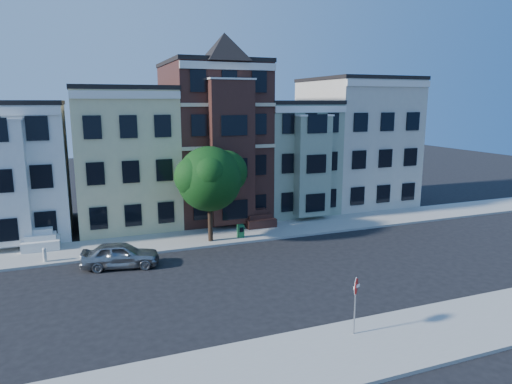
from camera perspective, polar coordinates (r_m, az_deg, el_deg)
name	(u,v)px	position (r m, az deg, el deg)	size (l,w,h in m)	color
ground	(288,274)	(25.23, 4.01, -10.22)	(120.00, 120.00, 0.00)	black
far_sidewalk	(240,234)	(32.22, -2.06, -5.25)	(60.00, 4.00, 0.15)	#9E9B93
near_sidewalk	(377,345)	(18.96, 14.85, -17.98)	(60.00, 4.00, 0.15)	#9E9B93
house_white	(6,170)	(36.36, -28.78, 2.39)	(8.00, 9.00, 9.00)	white
house_yellow	(124,158)	(36.09, -16.17, 4.09)	(7.00, 9.00, 10.00)	beige
house_brown	(213,142)	(37.25, -5.42, 6.23)	(7.00, 9.00, 12.00)	#3A1D18
house_green	(286,157)	(39.65, 3.71, 4.38)	(6.00, 9.00, 9.00)	gray
house_cream	(355,143)	(42.95, 12.29, 6.02)	(8.00, 9.00, 11.00)	beige
street_tree	(209,183)	(29.64, -5.84, 1.10)	(6.66, 6.66, 7.75)	#124511
parked_car	(120,255)	(27.05, -16.59, -7.54)	(1.72, 4.27, 1.45)	#929599
newspaper_box	(241,231)	(31.06, -1.93, -4.88)	(0.40, 0.36, 0.89)	#1C6236
fire_hydrant	(45,256)	(29.16, -24.90, -7.28)	(0.23, 0.23, 0.66)	beige
stop_sign	(355,302)	(18.79, 12.28, -13.30)	(0.74, 0.10, 2.68)	#AD100D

